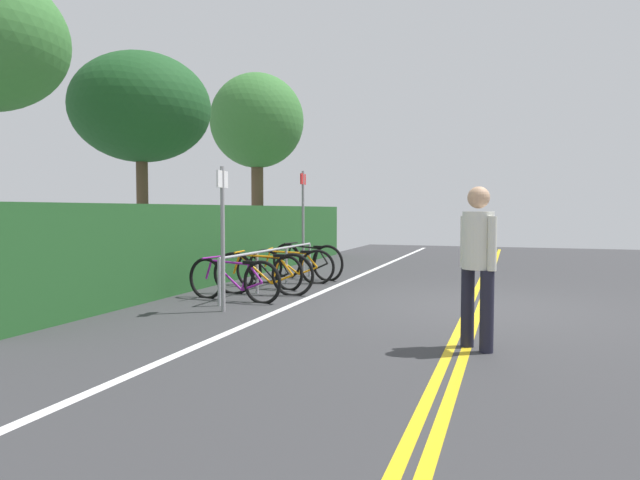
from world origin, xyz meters
TOP-DOWN VIEW (x-y plane):
  - ground_plane at (0.00, 0.00)m, footprint 28.75×10.26m
  - centre_line_yellow_inner at (0.00, -0.08)m, footprint 25.88×0.10m
  - centre_line_yellow_outer at (0.00, 0.08)m, footprint 25.88×0.10m
  - bike_lane_stripe_white at (0.00, 2.65)m, footprint 25.88×0.12m
  - bike_rack at (0.80, 3.67)m, footprint 4.10×0.05m
  - bicycle_0 at (-0.69, 3.70)m, footprint 0.46×1.78m
  - bicycle_1 at (0.05, 3.52)m, footprint 0.46×1.81m
  - bicycle_2 at (0.86, 3.78)m, footprint 0.63×1.59m
  - bicycle_3 at (1.60, 3.62)m, footprint 0.52×1.72m
  - bicycle_4 at (2.38, 3.57)m, footprint 0.60×1.76m
  - pedestrian at (-2.76, -0.18)m, footprint 0.36×0.38m
  - sign_post_near at (-1.62, 3.39)m, footprint 0.36×0.07m
  - sign_post_far at (3.19, 3.95)m, footprint 0.36×0.06m
  - hedge_backdrop at (2.30, 5.34)m, footprint 13.05×0.92m
  - tree_mid at (1.28, 6.83)m, footprint 2.87×2.87m
  - tree_far_right at (6.68, 6.70)m, footprint 2.76×2.76m

SIDE VIEW (x-z plane):
  - ground_plane at x=0.00m, z-range -0.05..0.00m
  - centre_line_yellow_inner at x=0.00m, z-range 0.00..0.00m
  - centre_line_yellow_outer at x=0.00m, z-range 0.00..0.00m
  - bike_lane_stripe_white at x=0.00m, z-range 0.00..0.00m
  - bicycle_2 at x=0.86m, z-range -0.02..0.65m
  - bicycle_0 at x=-0.69m, z-range -0.02..0.70m
  - bicycle_3 at x=1.60m, z-range -0.02..0.70m
  - bicycle_1 at x=0.05m, z-range -0.02..0.75m
  - bicycle_4 at x=2.38m, z-range -0.02..0.76m
  - bike_rack at x=0.80m, z-range 0.18..0.91m
  - hedge_backdrop at x=2.30m, z-range 0.00..1.55m
  - pedestrian at x=-2.76m, z-range 0.13..1.82m
  - sign_post_near at x=-1.62m, z-range 0.22..2.29m
  - sign_post_far at x=3.19m, z-range 0.23..2.55m
  - tree_mid at x=1.28m, z-range 1.20..5.90m
  - tree_far_right at x=6.68m, z-range 1.30..6.77m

